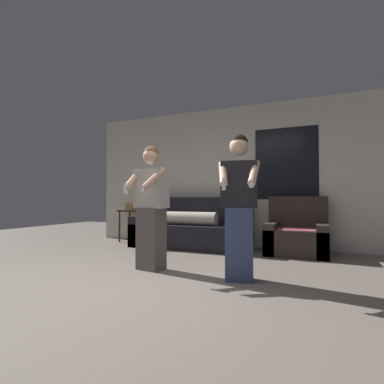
{
  "coord_description": "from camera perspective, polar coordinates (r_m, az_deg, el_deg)",
  "views": [
    {
      "loc": [
        1.67,
        -2.51,
        0.9
      ],
      "look_at": [
        0.25,
        0.79,
        0.99
      ],
      "focal_mm": 28.0,
      "sensor_mm": 36.0,
      "label": 1
    }
  ],
  "objects": [
    {
      "name": "person_left",
      "position": [
        3.89,
        -7.87,
        -2.89
      ],
      "size": [
        0.48,
        0.52,
        1.59
      ],
      "color": "#56514C",
      "rests_on": "ground_plane"
    },
    {
      "name": "person_right",
      "position": [
        3.37,
        8.98,
        -2.57
      ],
      "size": [
        0.47,
        0.51,
        1.63
      ],
      "color": "#384770",
      "rests_on": "ground_plane"
    },
    {
      "name": "couch",
      "position": [
        5.69,
        -0.11,
        -7.21
      ],
      "size": [
        2.18,
        0.9,
        0.94
      ],
      "color": "black",
      "rests_on": "ground_plane"
    },
    {
      "name": "wall_back",
      "position": [
        5.93,
        7.04,
        3.01
      ],
      "size": [
        5.89,
        0.07,
        2.7
      ],
      "color": "beige",
      "rests_on": "ground_plane"
    },
    {
      "name": "armchair",
      "position": [
        5.26,
        19.34,
        -7.81
      ],
      "size": [
        0.96,
        0.84,
        0.95
      ],
      "color": "#332823",
      "rests_on": "ground_plane"
    },
    {
      "name": "ground_plane",
      "position": [
        3.15,
        -10.4,
        -17.95
      ],
      "size": [
        14.0,
        14.0,
        0.0
      ],
      "primitive_type": "plane",
      "color": "slate"
    },
    {
      "name": "side_table",
      "position": [
        6.55,
        -11.18,
        -4.26
      ],
      "size": [
        0.51,
        0.44,
        0.82
      ],
      "color": "#332319",
      "rests_on": "ground_plane"
    }
  ]
}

